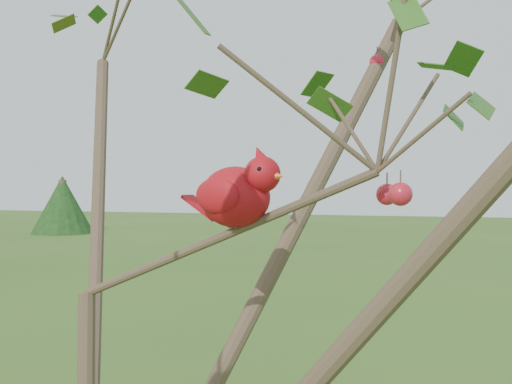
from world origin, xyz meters
TOP-DOWN VIEW (x-y plane):
  - crabapple_tree at (0.03, -0.02)m, footprint 2.35×2.05m
  - cardinal at (0.29, 0.07)m, footprint 0.23×0.16m
  - distant_trees at (-4.62, 23.08)m, footprint 46.33×9.63m

SIDE VIEW (x-z plane):
  - distant_trees at x=-4.62m, z-range -0.14..3.08m
  - crabapple_tree at x=0.03m, z-range 0.65..3.60m
  - cardinal at x=0.29m, z-range 2.08..2.24m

